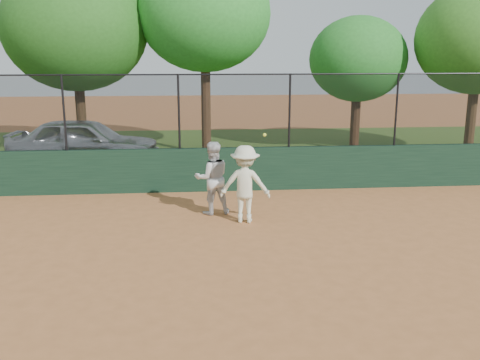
{
  "coord_description": "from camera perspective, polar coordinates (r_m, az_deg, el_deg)",
  "views": [
    {
      "loc": [
        -0.16,
        -8.4,
        3.75
      ],
      "look_at": [
        0.8,
        2.2,
        1.2
      ],
      "focal_mm": 40.0,
      "sensor_mm": 36.0,
      "label": 1
    }
  ],
  "objects": [
    {
      "name": "parked_car",
      "position": [
        18.42,
        -16.25,
        3.83
      ],
      "size": [
        5.04,
        2.33,
        1.67
      ],
      "primitive_type": "imported",
      "rotation": [
        0.0,
        0.0,
        1.5
      ],
      "color": "#AFB4BA",
      "rests_on": "ground"
    },
    {
      "name": "player_main",
      "position": [
        11.95,
        0.54,
        -0.44
      ],
      "size": [
        1.23,
        0.86,
        2.05
      ],
      "color": "beige",
      "rests_on": "ground"
    },
    {
      "name": "player_second",
      "position": [
        12.59,
        -2.99,
        0.22
      ],
      "size": [
        0.94,
        0.79,
        1.73
      ],
      "primitive_type": "imported",
      "rotation": [
        0.0,
        0.0,
        3.32
      ],
      "color": "silver",
      "rests_on": "ground"
    },
    {
      "name": "tree_2",
      "position": [
        20.0,
        -3.8,
        17.23
      ],
      "size": [
        4.76,
        4.33,
        7.14
      ],
      "color": "#4B2E1A",
      "rests_on": "ground"
    },
    {
      "name": "back_wall",
      "position": [
        14.74,
        -4.43,
        1.09
      ],
      "size": [
        26.0,
        0.2,
        1.2
      ],
      "primitive_type": "cube",
      "color": "#173220",
      "rests_on": "ground"
    },
    {
      "name": "tree_4",
      "position": [
        21.53,
        24.13,
        13.52
      ],
      "size": [
        4.54,
        4.13,
        6.17
      ],
      "color": "#4E331C",
      "rests_on": "ground"
    },
    {
      "name": "grass_strip",
      "position": [
        20.74,
        -4.65,
        3.01
      ],
      "size": [
        36.0,
        12.0,
        0.01
      ],
      "primitive_type": "cube",
      "color": "#2E4B17",
      "rests_on": "ground"
    },
    {
      "name": "tree_3",
      "position": [
        21.11,
        12.49,
        12.44
      ],
      "size": [
        3.7,
        3.37,
        5.1
      ],
      "color": "#402615",
      "rests_on": "ground"
    },
    {
      "name": "tree_1",
      "position": [
        20.52,
        -17.17,
        15.19
      ],
      "size": [
        5.13,
        4.67,
        6.8
      ],
      "color": "#3E2A15",
      "rests_on": "ground"
    },
    {
      "name": "fence_assembly",
      "position": [
        14.48,
        -4.66,
        7.42
      ],
      "size": [
        26.0,
        0.06,
        2.0
      ],
      "color": "black",
      "rests_on": "back_wall"
    },
    {
      "name": "ground",
      "position": [
        9.2,
        -3.8,
        -10.61
      ],
      "size": [
        80.0,
        80.0,
        0.0
      ],
      "primitive_type": "plane",
      "color": "#AF6838",
      "rests_on": "ground"
    }
  ]
}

